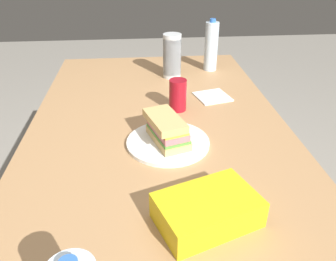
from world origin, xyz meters
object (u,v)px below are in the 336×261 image
(sandwich, at_px, (167,129))
(plastic_cup_stack, at_px, (172,56))
(chip_bag, at_px, (207,210))
(dining_table, at_px, (161,161))
(paper_plate, at_px, (168,142))
(water_bottle_spare, at_px, (211,46))
(soda_can_red, at_px, (178,95))

(sandwich, distance_m, plastic_cup_stack, 0.60)
(sandwich, bearing_deg, chip_bag, -169.90)
(dining_table, distance_m, sandwich, 0.14)
(paper_plate, relative_size, chip_bag, 1.17)
(paper_plate, bearing_deg, plastic_cup_stack, -6.95)
(water_bottle_spare, bearing_deg, plastic_cup_stack, 113.18)
(paper_plate, distance_m, sandwich, 0.05)
(sandwich, relative_size, chip_bag, 0.87)
(dining_table, xyz_separation_m, sandwich, (-0.02, -0.02, 0.13))
(plastic_cup_stack, height_order, water_bottle_spare, water_bottle_spare)
(soda_can_red, bearing_deg, paper_plate, 166.40)
(sandwich, relative_size, soda_can_red, 1.63)
(dining_table, height_order, chip_bag, chip_bag)
(sandwich, height_order, soda_can_red, soda_can_red)
(dining_table, distance_m, soda_can_red, 0.28)
(dining_table, xyz_separation_m, water_bottle_spare, (0.66, -0.29, 0.20))
(plastic_cup_stack, bearing_deg, dining_table, 170.65)
(dining_table, bearing_deg, paper_plate, -134.60)
(chip_bag, bearing_deg, sandwich, 79.85)
(water_bottle_spare, bearing_deg, paper_plate, 158.21)
(sandwich, xyz_separation_m, plastic_cup_stack, (0.59, -0.08, 0.05))
(water_bottle_spare, bearing_deg, dining_table, 155.96)
(sandwich, distance_m, chip_bag, 0.36)
(paper_plate, height_order, water_bottle_spare, water_bottle_spare)
(chip_bag, bearing_deg, dining_table, 82.17)
(plastic_cup_stack, bearing_deg, water_bottle_spare, -66.82)
(plastic_cup_stack, xyz_separation_m, water_bottle_spare, (0.09, -0.20, 0.02))
(dining_table, distance_m, paper_plate, 0.09)
(paper_plate, bearing_deg, water_bottle_spare, -21.79)
(soda_can_red, height_order, chip_bag, soda_can_red)
(soda_can_red, bearing_deg, chip_bag, -179.95)
(dining_table, relative_size, plastic_cup_stack, 8.73)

